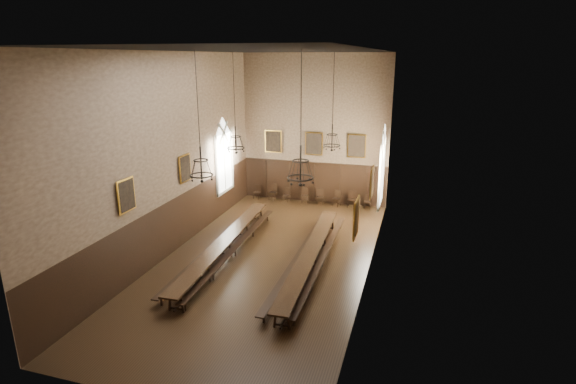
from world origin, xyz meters
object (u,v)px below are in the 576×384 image
at_px(bench_left_outer, 216,247).
at_px(chandelier_back_left, 236,142).
at_px(chandelier_back_right, 332,139).
at_px(chandelier_front_left, 201,168).
at_px(bench_right_inner, 300,256).
at_px(chair_1, 273,195).
at_px(chandelier_front_right, 300,170).
at_px(chair_5, 337,201).
at_px(bench_right_outer, 322,260).
at_px(chair_3, 305,198).
at_px(chair_6, 351,202).
at_px(table_right, 310,260).
at_px(table_left, 225,248).
at_px(chair_4, 320,199).
at_px(chair_2, 287,197).
at_px(chair_7, 367,204).
at_px(chair_0, 257,195).
at_px(bench_left_inner, 235,250).

bearing_deg(bench_left_outer, chandelier_back_left, 82.65).
bearing_deg(chandelier_back_right, chandelier_front_left, -129.09).
bearing_deg(bench_right_inner, chair_1, 115.76).
bearing_deg(chandelier_front_right, chair_5, 93.37).
bearing_deg(chair_1, bench_right_inner, -56.63).
relative_size(chandelier_back_left, chandelier_back_right, 1.07).
height_order(bench_right_outer, chair_3, chair_3).
relative_size(bench_left_outer, chandelier_front_right, 2.32).
relative_size(chair_6, chandelier_back_right, 0.24).
bearing_deg(table_right, chandelier_back_right, 85.51).
xyz_separation_m(table_left, chair_5, (3.50, 8.63, -0.12)).
xyz_separation_m(bench_right_inner, chandelier_back_left, (-3.77, 2.05, 4.57)).
relative_size(table_left, chair_4, 11.24).
bearing_deg(chandelier_back_left, chair_3, 74.11).
xyz_separation_m(chair_2, chair_7, (5.05, 0.01, 0.01)).
relative_size(chair_4, chandelier_back_left, 0.21).
relative_size(table_left, bench_left_outer, 1.02).
distance_m(table_right, chair_7, 8.82).
bearing_deg(table_right, chair_5, 93.21).
relative_size(bench_right_inner, chair_0, 11.80).
distance_m(bench_right_inner, chandelier_front_left, 6.01).
xyz_separation_m(table_left, chandelier_front_left, (0.14, -2.14, 4.27)).
distance_m(chair_2, chandelier_back_left, 7.80).
bearing_deg(chair_1, table_right, -54.73).
bearing_deg(chair_1, bench_left_inner, -75.51).
bearing_deg(chair_0, chair_6, 9.58).
bearing_deg(chair_5, chair_6, 17.90).
relative_size(chair_0, chandelier_front_right, 0.20).
xyz_separation_m(chair_5, chandelier_front_right, (0.65, -11.04, 4.64)).
bearing_deg(bench_right_outer, chair_7, 83.75).
xyz_separation_m(chair_4, chandelier_front_right, (1.71, -11.17, 4.65)).
bearing_deg(chair_4, bench_right_outer, -91.36).
bearing_deg(bench_right_inner, chair_3, 103.13).
xyz_separation_m(bench_left_inner, chair_1, (-1.04, 8.58, 0.00)).
distance_m(bench_right_inner, chair_4, 8.49).
height_order(table_left, table_right, table_left).
xyz_separation_m(table_right, bench_left_inner, (-3.57, 0.22, -0.10)).
distance_m(bench_left_outer, bench_left_inner, 1.04).
distance_m(chandelier_back_left, chandelier_front_right, 6.57).
bearing_deg(chair_4, chandelier_back_left, -128.23).
height_order(chair_6, chair_7, chair_6).
xyz_separation_m(bench_left_outer, chair_0, (-1.04, 8.39, -0.03)).
bearing_deg(chair_5, chair_3, -165.14).
height_order(table_left, chair_2, chair_2).
bearing_deg(bench_left_inner, chair_3, 83.00).
distance_m(bench_left_outer, chair_0, 8.45).
height_order(table_right, chair_3, chair_3).
bearing_deg(chandelier_back_right, bench_left_outer, -151.39).
bearing_deg(chair_5, chandelier_back_left, -103.62).
bearing_deg(chandelier_back_left, chandelier_front_right, -46.86).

